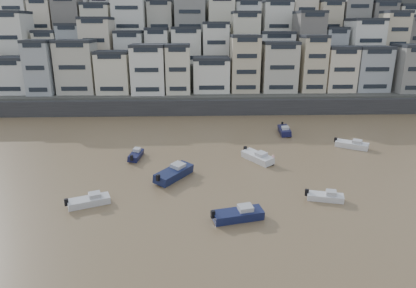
{
  "coord_description": "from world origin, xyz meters",
  "views": [
    {
      "loc": [
        7.3,
        -19.24,
        19.86
      ],
      "look_at": [
        9.1,
        30.0,
        4.0
      ],
      "focal_mm": 32.0,
      "sensor_mm": 36.0,
      "label": 1
    }
  ],
  "objects_px": {
    "boat_c": "(174,172)",
    "boat_a": "(238,213)",
    "boat_j": "(89,200)",
    "boat_g": "(352,144)",
    "boat_f": "(136,154)",
    "boat_b": "(325,196)",
    "boat_e": "(257,156)",
    "person_pink": "(273,160)",
    "boat_i": "(284,129)"
  },
  "relations": [
    {
      "from": "person_pink",
      "to": "boat_c",
      "type": "bearing_deg",
      "value": -163.06
    },
    {
      "from": "boat_c",
      "to": "person_pink",
      "type": "relative_size",
      "value": 4.1
    },
    {
      "from": "boat_g",
      "to": "person_pink",
      "type": "xyz_separation_m",
      "value": [
        -14.98,
        -7.57,
        0.09
      ]
    },
    {
      "from": "boat_i",
      "to": "boat_f",
      "type": "bearing_deg",
      "value": -59.47
    },
    {
      "from": "boat_g",
      "to": "boat_j",
      "type": "relative_size",
      "value": 1.12
    },
    {
      "from": "boat_c",
      "to": "boat_i",
      "type": "bearing_deg",
      "value": -9.94
    },
    {
      "from": "person_pink",
      "to": "boat_a",
      "type": "bearing_deg",
      "value": -113.75
    },
    {
      "from": "boat_i",
      "to": "boat_j",
      "type": "distance_m",
      "value": 41.05
    },
    {
      "from": "boat_j",
      "to": "boat_c",
      "type": "bearing_deg",
      "value": 15.48
    },
    {
      "from": "boat_g",
      "to": "boat_a",
      "type": "xyz_separation_m",
      "value": [
        -22.01,
        -23.54,
        0.03
      ]
    },
    {
      "from": "boat_i",
      "to": "boat_e",
      "type": "distance_m",
      "value": 16.7
    },
    {
      "from": "boat_g",
      "to": "boat_f",
      "type": "xyz_separation_m",
      "value": [
        -35.76,
        -3.72,
        -0.1
      ]
    },
    {
      "from": "boat_e",
      "to": "boat_j",
      "type": "bearing_deg",
      "value": -88.83
    },
    {
      "from": "boat_i",
      "to": "boat_c",
      "type": "relative_size",
      "value": 0.88
    },
    {
      "from": "person_pink",
      "to": "boat_b",
      "type": "bearing_deg",
      "value": -71.9
    },
    {
      "from": "boat_a",
      "to": "boat_e",
      "type": "relative_size",
      "value": 0.95
    },
    {
      "from": "boat_f",
      "to": "person_pink",
      "type": "relative_size",
      "value": 2.88
    },
    {
      "from": "boat_g",
      "to": "boat_j",
      "type": "distance_m",
      "value": 43.45
    },
    {
      "from": "boat_j",
      "to": "boat_e",
      "type": "bearing_deg",
      "value": 8.86
    },
    {
      "from": "boat_j",
      "to": "boat_f",
      "type": "bearing_deg",
      "value": 55.65
    },
    {
      "from": "boat_i",
      "to": "boat_c",
      "type": "xyz_separation_m",
      "value": [
        -20.02,
        -21.04,
        0.12
      ]
    },
    {
      "from": "boat_g",
      "to": "person_pink",
      "type": "bearing_deg",
      "value": -120.14
    },
    {
      "from": "boat_g",
      "to": "boat_b",
      "type": "height_order",
      "value": "boat_g"
    },
    {
      "from": "boat_g",
      "to": "boat_f",
      "type": "relative_size",
      "value": 1.15
    },
    {
      "from": "boat_i",
      "to": "person_pink",
      "type": "bearing_deg",
      "value": -13.92
    },
    {
      "from": "boat_e",
      "to": "person_pink",
      "type": "relative_size",
      "value": 3.61
    },
    {
      "from": "boat_f",
      "to": "boat_a",
      "type": "distance_m",
      "value": 24.12
    },
    {
      "from": "boat_a",
      "to": "boat_j",
      "type": "bearing_deg",
      "value": 153.25
    },
    {
      "from": "boat_f",
      "to": "boat_i",
      "type": "bearing_deg",
      "value": -57.63
    },
    {
      "from": "boat_g",
      "to": "boat_a",
      "type": "distance_m",
      "value": 32.22
    },
    {
      "from": "boat_a",
      "to": "boat_e",
      "type": "height_order",
      "value": "boat_e"
    },
    {
      "from": "boat_b",
      "to": "boat_c",
      "type": "height_order",
      "value": "boat_c"
    },
    {
      "from": "boat_f",
      "to": "boat_e",
      "type": "relative_size",
      "value": 0.8
    },
    {
      "from": "boat_f",
      "to": "boat_a",
      "type": "xyz_separation_m",
      "value": [
        13.75,
        -19.82,
        0.13
      ]
    },
    {
      "from": "boat_e",
      "to": "boat_c",
      "type": "height_order",
      "value": "boat_c"
    },
    {
      "from": "boat_g",
      "to": "boat_e",
      "type": "bearing_deg",
      "value": -128.23
    },
    {
      "from": "boat_c",
      "to": "person_pink",
      "type": "distance_m",
      "value": 15.08
    },
    {
      "from": "boat_f",
      "to": "boat_b",
      "type": "distance_m",
      "value": 29.14
    },
    {
      "from": "boat_f",
      "to": "person_pink",
      "type": "height_order",
      "value": "person_pink"
    },
    {
      "from": "boat_a",
      "to": "boat_c",
      "type": "distance_m",
      "value": 13.74
    },
    {
      "from": "boat_a",
      "to": "boat_j",
      "type": "xyz_separation_m",
      "value": [
        -16.79,
        3.97,
        -0.11
      ]
    },
    {
      "from": "boat_i",
      "to": "boat_e",
      "type": "relative_size",
      "value": 1.0
    },
    {
      "from": "boat_b",
      "to": "boat_f",
      "type": "bearing_deg",
      "value": 162.65
    },
    {
      "from": "boat_a",
      "to": "person_pink",
      "type": "xyz_separation_m",
      "value": [
        7.03,
        15.96,
        0.06
      ]
    },
    {
      "from": "boat_c",
      "to": "boat_a",
      "type": "bearing_deg",
      "value": -113.77
    },
    {
      "from": "boat_j",
      "to": "boat_c",
      "type": "xyz_separation_m",
      "value": [
        9.39,
        7.6,
        0.27
      ]
    },
    {
      "from": "boat_b",
      "to": "person_pink",
      "type": "bearing_deg",
      "value": 123.1
    },
    {
      "from": "boat_c",
      "to": "boat_e",
      "type": "bearing_deg",
      "value": -29.79
    },
    {
      "from": "boat_e",
      "to": "boat_g",
      "type": "bearing_deg",
      "value": 77.53
    },
    {
      "from": "boat_b",
      "to": "boat_e",
      "type": "bearing_deg",
      "value": 128.48
    }
  ]
}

